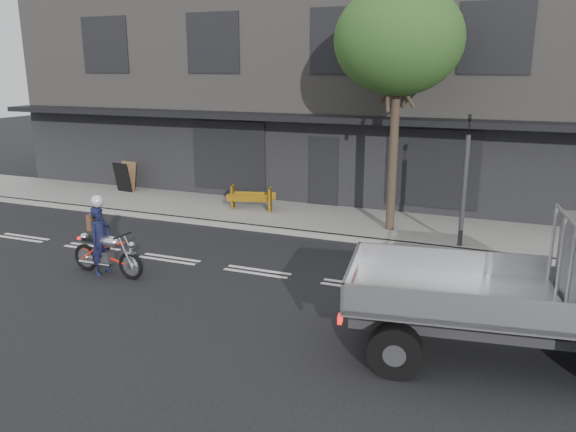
# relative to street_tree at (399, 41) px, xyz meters

# --- Properties ---
(ground) EXTENTS (80.00, 80.00, 0.00)m
(ground) POSITION_rel_street_tree_xyz_m (-2.20, -4.20, -5.28)
(ground) COLOR black
(ground) RESTS_ON ground
(sidewalk) EXTENTS (32.00, 3.20, 0.15)m
(sidewalk) POSITION_rel_street_tree_xyz_m (-2.20, 0.50, -5.20)
(sidewalk) COLOR gray
(sidewalk) RESTS_ON ground
(kerb) EXTENTS (32.00, 0.20, 0.15)m
(kerb) POSITION_rel_street_tree_xyz_m (-2.20, -1.10, -5.20)
(kerb) COLOR gray
(kerb) RESTS_ON ground
(building_main) EXTENTS (26.00, 10.00, 8.00)m
(building_main) POSITION_rel_street_tree_xyz_m (-2.20, 7.10, -1.28)
(building_main) COLOR slate
(building_main) RESTS_ON ground
(street_tree) EXTENTS (3.40, 3.40, 6.74)m
(street_tree) POSITION_rel_street_tree_xyz_m (0.00, 0.00, 0.00)
(street_tree) COLOR #382B21
(street_tree) RESTS_ON ground
(traffic_light_pole) EXTENTS (0.12, 0.12, 3.50)m
(traffic_light_pole) POSITION_rel_street_tree_xyz_m (2.00, -0.85, -3.63)
(traffic_light_pole) COLOR #2D2D30
(traffic_light_pole) RESTS_ON ground
(motorcycle) EXTENTS (2.00, 0.58, 1.03)m
(motorcycle) POSITION_rel_street_tree_xyz_m (-5.30, -5.62, -4.75)
(motorcycle) COLOR black
(motorcycle) RESTS_ON ground
(rider) EXTENTS (0.42, 0.60, 1.58)m
(rider) POSITION_rel_street_tree_xyz_m (-5.45, -5.62, -4.49)
(rider) COLOR black
(rider) RESTS_ON ground
(construction_barrier) EXTENTS (1.52, 0.94, 0.79)m
(construction_barrier) POSITION_rel_street_tree_xyz_m (-4.62, 0.36, -4.73)
(construction_barrier) COLOR #FFA80D
(construction_barrier) RESTS_ON sidewalk
(sandwich_board) EXTENTS (0.73, 0.53, 1.08)m
(sandwich_board) POSITION_rel_street_tree_xyz_m (-10.18, 1.21, -4.59)
(sandwich_board) COLOR black
(sandwich_board) RESTS_ON sidewalk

